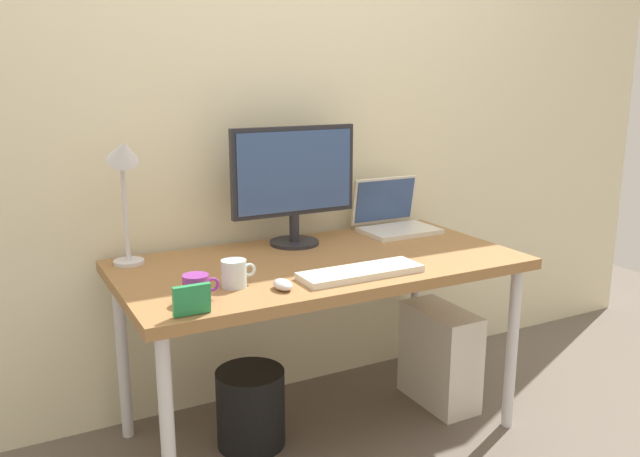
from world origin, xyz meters
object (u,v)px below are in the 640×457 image
at_px(desk_lamp, 124,172).
at_px(photo_frame, 192,300).
at_px(desk, 320,274).
at_px(monitor, 294,178).
at_px(laptop, 393,218).
at_px(mouse, 283,285).
at_px(wastebasket, 251,408).
at_px(coffee_mug, 197,288).
at_px(keyboard, 361,272).
at_px(computer_tower, 440,356).
at_px(glass_cup, 234,273).

relative_size(desk_lamp, photo_frame, 4.37).
xyz_separation_m(desk, photo_frame, (-0.60, -0.34, 0.10)).
xyz_separation_m(monitor, desk_lamp, (-0.66, 0.00, 0.07)).
bearing_deg(desk, monitor, 86.67).
distance_m(laptop, mouse, 0.93).
height_order(desk, desk_lamp, desk_lamp).
distance_m(desk, laptop, 0.58).
bearing_deg(photo_frame, monitor, 43.87).
distance_m(laptop, desk_lamp, 1.18).
height_order(photo_frame, wastebasket, photo_frame).
height_order(coffee_mug, wastebasket, coffee_mug).
height_order(laptop, coffee_mug, laptop).
height_order(monitor, coffee_mug, monitor).
distance_m(keyboard, mouse, 0.30).
bearing_deg(keyboard, monitor, 92.07).
distance_m(desk_lamp, wastebasket, 0.99).
bearing_deg(mouse, desk, 43.01).
bearing_deg(wastebasket, coffee_mug, -134.92).
bearing_deg(computer_tower, glass_cup, -172.80).
xyz_separation_m(coffee_mug, computer_tower, (1.11, 0.20, -0.54)).
relative_size(desk_lamp, keyboard, 1.09).
relative_size(desk, coffee_mug, 12.82).
bearing_deg(mouse, monitor, 60.43).
height_order(coffee_mug, glass_cup, glass_cup).
xyz_separation_m(monitor, computer_tower, (0.55, -0.28, -0.77)).
height_order(desk, mouse, mouse).
height_order(desk, keyboard, keyboard).
xyz_separation_m(photo_frame, wastebasket, (0.32, 0.38, -0.61)).
height_order(keyboard, mouse, mouse).
xyz_separation_m(monitor, coffee_mug, (-0.56, -0.48, -0.23)).
distance_m(keyboard, photo_frame, 0.64).
bearing_deg(mouse, photo_frame, -164.80).
height_order(monitor, glass_cup, monitor).
distance_m(monitor, laptop, 0.53).
relative_size(laptop, photo_frame, 2.91).
bearing_deg(photo_frame, laptop, 28.69).
xyz_separation_m(keyboard, coffee_mug, (-0.58, 0.01, 0.03)).
relative_size(laptop, computer_tower, 0.76).
bearing_deg(coffee_mug, wastebasket, 45.08).
bearing_deg(computer_tower, mouse, -165.06).
relative_size(coffee_mug, photo_frame, 1.05).
relative_size(desk_lamp, wastebasket, 1.60).
bearing_deg(desk_lamp, monitor, -0.08).
distance_m(laptop, computer_tower, 0.63).
bearing_deg(glass_cup, computer_tower, 7.20).
height_order(desk_lamp, mouse, desk_lamp).
bearing_deg(coffee_mug, glass_cup, 28.50).
distance_m(keyboard, computer_tower, 0.77).
bearing_deg(desk_lamp, coffee_mug, -78.77).
distance_m(desk, keyboard, 0.25).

